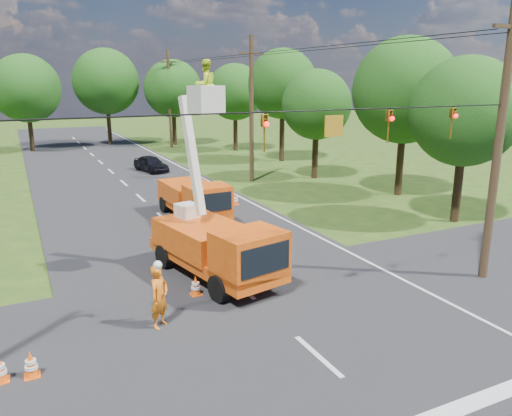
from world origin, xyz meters
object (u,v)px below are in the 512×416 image
tree_far_a (26,89)px  tree_far_c (173,89)px  traffic_cone_5 (0,369)px  pole_right_mid (251,109)px  traffic_cone_8 (196,286)px  bucket_truck (216,235)px  traffic_cone_2 (263,254)px  tree_far_b (106,82)px  pole_right_near (499,140)px  traffic_cone_3 (241,229)px  tree_right_c (317,105)px  tree_right_b (405,91)px  pole_right_far (169,99)px  traffic_cone_7 (235,199)px  second_truck (194,198)px  ground_worker (159,297)px  tree_right_e (235,92)px  distant_car (151,164)px  traffic_cone_4 (31,364)px  tree_right_a (466,112)px  tree_right_d (283,84)px

tree_far_a → tree_far_c: 14.53m
traffic_cone_5 → pole_right_mid: pole_right_mid is taller
traffic_cone_8 → bucket_truck: bearing=43.1°
traffic_cone_2 → tree_far_b: bearing=88.4°
bucket_truck → pole_right_near: bearing=-37.1°
traffic_cone_3 → tree_right_c: size_ratio=0.09×
bucket_truck → tree_right_b: tree_right_b is taller
pole_right_far → traffic_cone_7: bearing=-98.5°
second_truck → pole_right_near: bearing=-62.4°
second_truck → ground_worker: (-4.80, -10.74, -0.14)m
traffic_cone_2 → tree_far_c: 38.23m
tree_right_c → tree_right_e: tree_right_e is taller
tree_right_e → tree_right_c: bearing=-92.1°
bucket_truck → distant_car: size_ratio=2.09×
pole_right_near → tree_far_a: bearing=107.4°
traffic_cone_2 → traffic_cone_7: bearing=73.3°
pole_right_near → traffic_cone_4: bearing=178.8°
traffic_cone_8 → tree_right_c: bearing=47.0°
tree_far_a → tree_far_c: tree_far_a is taller
pole_right_mid → tree_right_e: 15.92m
ground_worker → tree_right_e: 37.94m
distant_car → pole_right_near: 27.71m
traffic_cone_8 → tree_right_e: size_ratio=0.08×
traffic_cone_7 → pole_right_mid: bearing=57.0°
ground_worker → pole_right_near: (11.79, -1.48, 4.14)m
tree_right_e → tree_far_a: 20.43m
traffic_cone_3 → tree_right_e: bearing=66.9°
traffic_cone_2 → traffic_cone_8: size_ratio=1.00×
bucket_truck → traffic_cone_8: (-1.23, -1.15, -1.29)m
tree_right_a → pole_right_far: bearing=98.4°
traffic_cone_3 → tree_right_d: tree_right_d is taller
traffic_cone_8 → tree_right_a: bearing=10.8°
traffic_cone_8 → pole_right_far: pole_right_far is taller
bucket_truck → traffic_cone_2: (2.28, 0.72, -1.29)m
traffic_cone_4 → pole_right_far: bearing=68.9°
traffic_cone_4 → tree_right_c: (20.05, 18.68, 4.95)m
tree_right_a → tree_far_b: (-10.50, 39.00, 1.25)m
tree_right_c → tree_far_c: tree_far_c is taller
tree_right_c → tree_far_a: 30.13m
tree_right_c → tree_far_a: bearing=127.2°
tree_far_b → traffic_cone_4: bearing=-102.4°
bucket_truck → tree_far_b: bearing=73.7°
pole_right_near → tree_right_a: 7.82m
distant_car → traffic_cone_5: (-10.46, -26.36, -0.28)m
tree_right_e → tree_right_b: bearing=-87.0°
second_truck → traffic_cone_5: 14.88m
traffic_cone_4 → tree_right_a: tree_right_a is taller
distant_car → traffic_cone_4: 28.20m
tree_right_b → tree_right_e: 23.04m
distant_car → tree_right_a: size_ratio=0.45×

